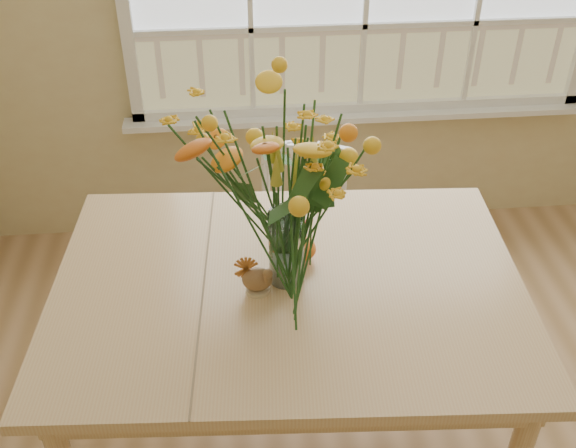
{
  "coord_description": "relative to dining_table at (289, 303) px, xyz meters",
  "views": [
    {
      "loc": [
        -0.67,
        -0.93,
        2.26
      ],
      "look_at": [
        -0.51,
        0.76,
        1.04
      ],
      "focal_mm": 42.0,
      "sensor_mm": 36.0,
      "label": 1
    }
  ],
  "objects": [
    {
      "name": "pumpkin",
      "position": [
        0.05,
        0.12,
        0.13
      ],
      "size": [
        0.1,
        0.1,
        0.08
      ],
      "primitive_type": "ellipsoid",
      "color": "orange",
      "rests_on": "dining_table"
    },
    {
      "name": "dining_table",
      "position": [
        0.0,
        0.0,
        0.0
      ],
      "size": [
        1.61,
        1.19,
        0.82
      ],
      "rotation": [
        0.0,
        0.0,
        -0.06
      ],
      "color": "tan",
      "rests_on": "floor"
    },
    {
      "name": "windsor_chair",
      "position": [
        0.14,
        0.77,
        -0.26
      ],
      "size": [
        0.45,
        0.43,
        0.84
      ],
      "rotation": [
        0.0,
        0.0,
        -0.16
      ],
      "color": "white",
      "rests_on": "floor"
    },
    {
      "name": "turkey_figurine",
      "position": [
        -0.1,
        -0.03,
        0.14
      ],
      "size": [
        0.1,
        0.08,
        0.12
      ],
      "rotation": [
        0.0,
        0.0,
        -0.02
      ],
      "color": "#CCB78C",
      "rests_on": "dining_table"
    },
    {
      "name": "flower_vase",
      "position": [
        -0.0,
        0.02,
        0.48
      ],
      "size": [
        0.55,
        0.55,
        0.65
      ],
      "color": "white",
      "rests_on": "dining_table"
    },
    {
      "name": "dark_gourd",
      "position": [
        0.02,
        0.29,
        0.13
      ],
      "size": [
        0.13,
        0.08,
        0.07
      ],
      "color": "#38160F",
      "rests_on": "dining_table"
    }
  ]
}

